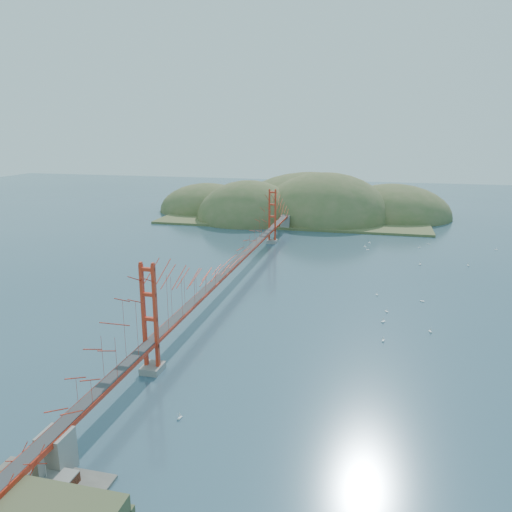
% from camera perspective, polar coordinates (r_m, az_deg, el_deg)
% --- Properties ---
extents(ground, '(320.00, 320.00, 0.00)m').
position_cam_1_polar(ground, '(80.02, -2.58, -3.27)').
color(ground, '#314E62').
rests_on(ground, ground).
extents(bridge, '(2.20, 94.40, 12.00)m').
position_cam_1_polar(bridge, '(78.32, -2.61, 1.66)').
color(bridge, gray).
rests_on(bridge, ground).
extents(promontory, '(9.00, 6.00, 0.24)m').
position_cam_1_polar(promontory, '(40.81, -23.78, -23.68)').
color(promontory, '#59544C').
rests_on(promontory, ground).
extents(fort, '(3.70, 2.30, 1.75)m').
position_cam_1_polar(fort, '(40.70, -22.75, -22.71)').
color(fort, brown).
rests_on(fort, ground).
extents(far_headlands, '(84.00, 58.00, 25.00)m').
position_cam_1_polar(far_headlands, '(144.97, 5.86, 4.82)').
color(far_headlands, olive).
rests_on(far_headlands, ground).
extents(sailboat_7, '(0.63, 0.63, 0.67)m').
position_cam_1_polar(sailboat_7, '(107.00, 12.35, 1.11)').
color(sailboat_7, white).
rests_on(sailboat_7, ground).
extents(sailboat_17, '(0.59, 0.53, 0.66)m').
position_cam_1_polar(sailboat_17, '(113.21, 25.75, 0.71)').
color(sailboat_17, white).
rests_on(sailboat_17, ground).
extents(sailboat_15, '(0.58, 0.65, 0.74)m').
position_cam_1_polar(sailboat_15, '(98.25, 23.09, -0.95)').
color(sailboat_15, white).
rests_on(sailboat_15, ground).
extents(sailboat_12, '(0.59, 0.59, 0.64)m').
position_cam_1_polar(sailboat_12, '(110.64, 12.86, 1.52)').
color(sailboat_12, white).
rests_on(sailboat_12, ground).
extents(sailboat_10, '(0.52, 0.57, 0.65)m').
position_cam_1_polar(sailboat_10, '(45.94, -8.69, -17.73)').
color(sailboat_10, white).
rests_on(sailboat_10, ground).
extents(sailboat_8, '(0.55, 0.55, 0.59)m').
position_cam_1_polar(sailboat_8, '(109.31, 18.17, 0.99)').
color(sailboat_8, white).
rests_on(sailboat_8, ground).
extents(sailboat_6, '(0.62, 0.63, 0.71)m').
position_cam_1_polar(sailboat_6, '(65.63, 19.31, -8.10)').
color(sailboat_6, white).
rests_on(sailboat_6, ground).
extents(sailboat_16, '(0.55, 0.55, 0.59)m').
position_cam_1_polar(sailboat_16, '(77.10, 13.65, -4.28)').
color(sailboat_16, white).
rests_on(sailboat_16, ground).
extents(sailboat_3, '(0.58, 0.46, 0.68)m').
position_cam_1_polar(sailboat_3, '(104.41, 12.67, 0.75)').
color(sailboat_3, white).
rests_on(sailboat_3, ground).
extents(sailboat_2, '(0.64, 0.62, 0.71)m').
position_cam_1_polar(sailboat_2, '(76.16, 18.46, -4.86)').
color(sailboat_2, white).
rests_on(sailboat_2, ground).
extents(sailboat_14, '(0.71, 0.71, 0.74)m').
position_cam_1_polar(sailboat_14, '(67.05, 14.32, -7.21)').
color(sailboat_14, white).
rests_on(sailboat_14, ground).
extents(sailboat_0, '(0.52, 0.58, 0.66)m').
position_cam_1_polar(sailboat_0, '(61.48, 14.34, -9.28)').
color(sailboat_0, white).
rests_on(sailboat_0, ground).
extents(sailboat_4, '(0.69, 0.69, 0.73)m').
position_cam_1_polar(sailboat_4, '(95.82, 18.23, -0.88)').
color(sailboat_4, white).
rests_on(sailboat_4, ground).
extents(sailboat_1, '(0.62, 0.62, 0.65)m').
position_cam_1_polar(sailboat_1, '(70.67, 14.72, -6.10)').
color(sailboat_1, white).
rests_on(sailboat_1, ground).
extents(sailboat_extra_0, '(0.56, 0.51, 0.64)m').
position_cam_1_polar(sailboat_extra_0, '(112.92, 19.12, 1.33)').
color(sailboat_extra_0, white).
rests_on(sailboat_extra_0, ground).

